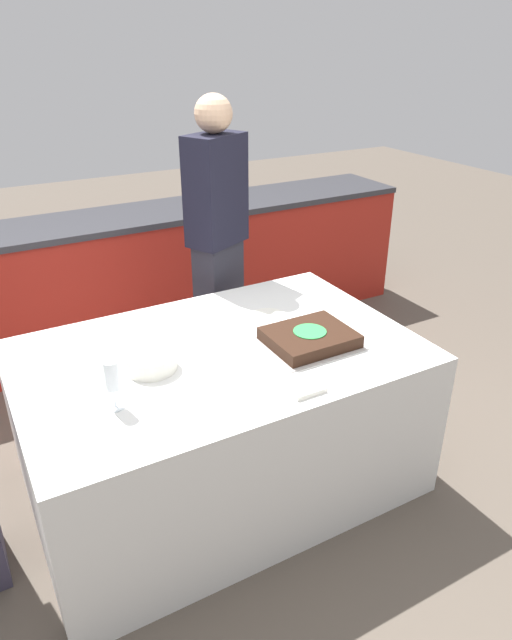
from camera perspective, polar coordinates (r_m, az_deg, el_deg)
The scene contains 9 objects.
ground_plane at distance 2.96m, azimuth -3.35°, elevation -15.59°, with size 14.00×14.00×0.00m, color brown.
back_counter at distance 4.05m, azimuth -13.83°, elevation 3.69°, with size 4.40×0.58×0.92m.
dining_table at distance 2.72m, azimuth -3.56°, elevation -9.79°, with size 1.74×1.14×0.74m.
cake at distance 2.56m, azimuth 5.37°, elevation -1.78°, with size 0.41×0.35×0.07m.
plate_stack at distance 2.40m, azimuth -10.48°, elevation -4.09°, with size 0.21×0.21×0.07m.
wine_glass at distance 2.14m, azimuth -14.21°, elevation -5.58°, with size 0.07×0.07×0.20m.
side_plate_near_cake at distance 2.80m, azimuth 1.21°, elevation 0.32°, with size 0.20×0.20×0.00m.
utensil_pile at distance 2.24m, azimuth 4.97°, elevation -6.84°, with size 0.14×0.10×0.02m.
person_cutting_cake at distance 3.25m, azimuth -3.85°, elevation 7.19°, with size 0.38×0.32×1.73m.
Camera 1 is at (-0.92, -1.99, 1.99)m, focal length 32.00 mm.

